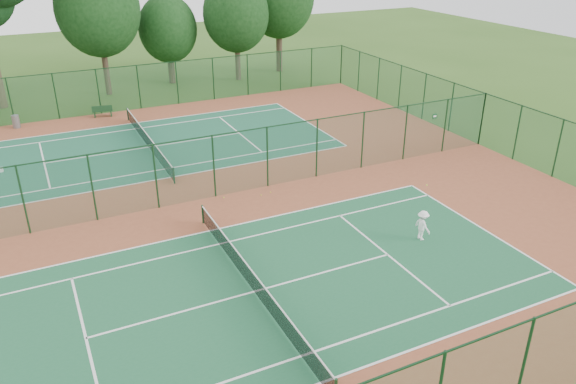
% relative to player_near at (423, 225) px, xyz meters
% --- Properties ---
extents(ground, '(120.00, 120.00, 0.00)m').
position_rel_player_near_xyz_m(ground, '(-8.60, 8.53, -0.74)').
color(ground, '#31561A').
rests_on(ground, ground).
extents(red_pad, '(40.00, 36.00, 0.01)m').
position_rel_player_near_xyz_m(red_pad, '(-8.60, 8.53, -0.74)').
color(red_pad, brown).
rests_on(red_pad, ground).
extents(court_near, '(23.77, 10.97, 0.01)m').
position_rel_player_near_xyz_m(court_near, '(-8.60, -0.47, -0.73)').
color(court_near, '#1B5836').
rests_on(court_near, red_pad).
extents(court_far, '(23.77, 10.97, 0.01)m').
position_rel_player_near_xyz_m(court_far, '(-8.60, 17.53, -0.73)').
color(court_far, '#1C593E').
rests_on(court_far, red_pad).
extents(fence_north, '(40.00, 0.09, 3.50)m').
position_rel_player_near_xyz_m(fence_north, '(-8.60, 26.53, 1.02)').
color(fence_north, '#1C542F').
rests_on(fence_north, ground).
extents(fence_east, '(0.09, 36.00, 3.50)m').
position_rel_player_near_xyz_m(fence_east, '(11.40, 8.53, 1.02)').
color(fence_east, '#1B5235').
rests_on(fence_east, ground).
extents(fence_divider, '(40.00, 0.09, 3.50)m').
position_rel_player_near_xyz_m(fence_divider, '(-8.60, 8.53, 1.02)').
color(fence_divider, '#18492F').
rests_on(fence_divider, ground).
extents(tennis_net_near, '(0.10, 12.90, 0.97)m').
position_rel_player_near_xyz_m(tennis_net_near, '(-8.60, -0.47, -0.20)').
color(tennis_net_near, '#163E1E').
rests_on(tennis_net_near, ground).
extents(tennis_net_far, '(0.10, 12.90, 0.97)m').
position_rel_player_near_xyz_m(tennis_net_far, '(-8.60, 17.53, -0.20)').
color(tennis_net_far, '#12341F').
rests_on(tennis_net_far, ground).
extents(player_near, '(0.59, 0.96, 1.44)m').
position_rel_player_near_xyz_m(player_near, '(0.00, 0.00, 0.00)').
color(player_near, white).
rests_on(player_near, court_near).
extents(trash_bin, '(0.66, 0.66, 0.93)m').
position_rel_player_near_xyz_m(trash_bin, '(-16.20, 25.66, -0.27)').
color(trash_bin, slate).
rests_on(trash_bin, red_pad).
extents(bench, '(1.54, 0.71, 0.92)m').
position_rel_player_near_xyz_m(bench, '(-10.17, 25.57, -0.26)').
color(bench, '#123519').
rests_on(bench, red_pad).
extents(stray_ball_a, '(0.07, 0.07, 0.07)m').
position_rel_player_near_xyz_m(stray_ball_a, '(-4.83, 7.53, -0.70)').
color(stray_ball_a, '#CDD932').
rests_on(stray_ball_a, red_pad).
extents(stray_ball_b, '(0.07, 0.07, 0.07)m').
position_rel_player_near_xyz_m(stray_ball_b, '(-4.22, 7.63, -0.70)').
color(stray_ball_b, gold).
rests_on(stray_ball_b, red_pad).
extents(stray_ball_c, '(0.07, 0.07, 0.07)m').
position_rel_player_near_xyz_m(stray_ball_c, '(-6.74, 8.13, -0.70)').
color(stray_ball_c, '#CFE535').
rests_on(stray_ball_c, red_pad).
extents(evergreen_row, '(39.00, 5.00, 12.00)m').
position_rel_player_near_xyz_m(evergreen_row, '(-8.10, 32.78, -0.74)').
color(evergreen_row, black).
rests_on(evergreen_row, ground).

